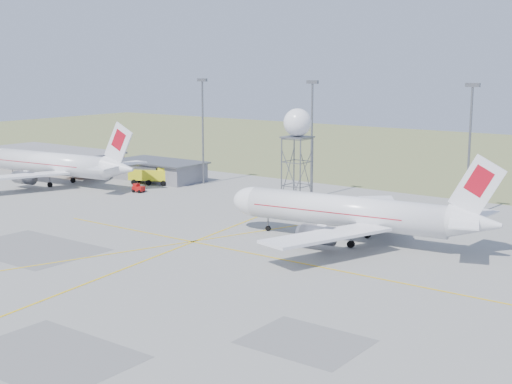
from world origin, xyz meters
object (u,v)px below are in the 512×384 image
Objects in this scene: airliner_main at (350,213)px; fire_truck at (152,176)px; airliner_far at (55,164)px; radar_tower at (297,153)px; baggage_tug at (138,189)px.

airliner_main reaches higher than fire_truck.
radar_tower is (50.88, 8.42, 5.19)m from airliner_far.
radar_tower is (-17.59, 13.94, 5.24)m from airliner_main.
airliner_far is at bearing -11.82° from airliner_main.
airliner_main is 23.04m from radar_tower.
airliner_far reaches higher than fire_truck.
airliner_main is 56.04m from fire_truck.
fire_truck reaches higher than baggage_tug.
fire_truck is 9.02m from baggage_tug.
airliner_main is 0.99× the size of airliner_far.
fire_truck is 4.00× the size of baggage_tug.
baggage_tug is at bearing -175.43° from airliner_far.
baggage_tug is (-31.56, -4.96, -8.54)m from radar_tower.
airliner_main is at bearing -18.65° from baggage_tug.
fire_truck is at bearing 175.33° from radar_tower.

